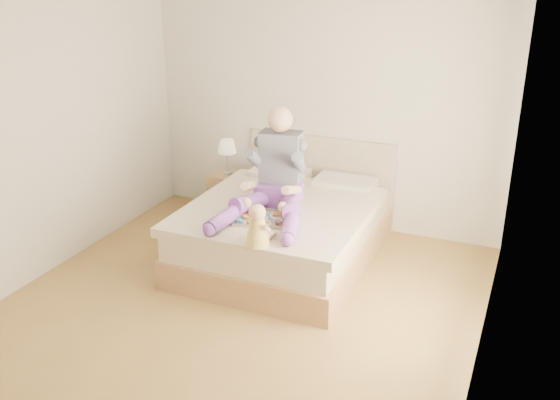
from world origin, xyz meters
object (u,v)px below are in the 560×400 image
at_px(tray, 263,217).
at_px(adult, 275,180).
at_px(bed, 287,227).
at_px(nightstand, 231,195).
at_px(baby, 258,228).

bearing_deg(tray, adult, 78.66).
height_order(bed, nightstand, bed).
bearing_deg(bed, adult, -96.16).
relative_size(bed, baby, 6.11).
distance_m(bed, tray, 0.64).
height_order(nightstand, adult, adult).
bearing_deg(bed, baby, -80.87).
distance_m(nightstand, tray, 1.64).
xyz_separation_m(nightstand, adult, (0.97, -0.94, 0.64)).
relative_size(tray, baby, 1.60).
height_order(bed, adult, adult).
relative_size(adult, tray, 2.13).
relative_size(nightstand, tray, 0.91).
xyz_separation_m(bed, tray, (-0.01, -0.55, 0.32)).
distance_m(nightstand, baby, 2.14).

